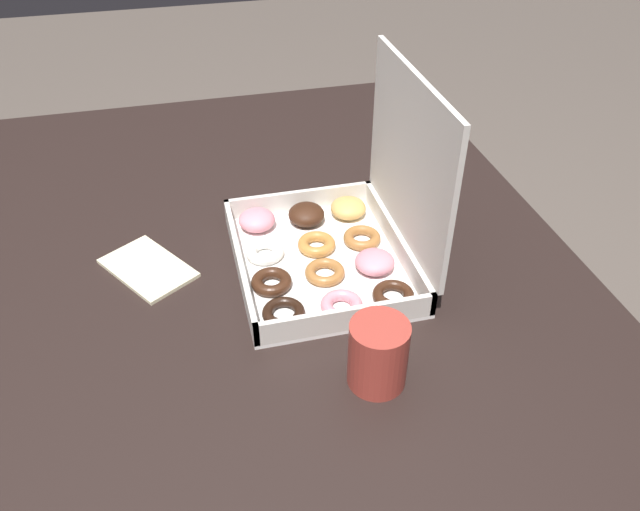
# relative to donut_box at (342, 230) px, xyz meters

# --- Properties ---
(dining_table) EXTENTS (1.25, 0.99, 0.74)m
(dining_table) POSITION_rel_donut_box_xyz_m (-0.03, -0.13, -0.14)
(dining_table) COLOR black
(dining_table) RESTS_ON ground_plane
(donut_box) EXTENTS (0.31, 0.26, 0.29)m
(donut_box) POSITION_rel_donut_box_xyz_m (0.00, 0.00, 0.00)
(donut_box) COLOR white
(donut_box) RESTS_ON dining_table
(coffee_mug) EXTENTS (0.07, 0.07, 0.09)m
(coffee_mug) POSITION_rel_donut_box_xyz_m (0.25, -0.02, -0.01)
(coffee_mug) COLOR #A3382D
(coffee_mug) RESTS_ON dining_table
(paper_napkin) EXTENTS (0.17, 0.15, 0.01)m
(paper_napkin) POSITION_rel_donut_box_xyz_m (-0.04, -0.29, -0.05)
(paper_napkin) COLOR beige
(paper_napkin) RESTS_ON dining_table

